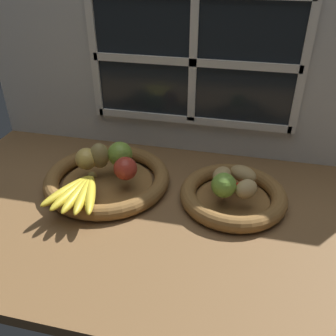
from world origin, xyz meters
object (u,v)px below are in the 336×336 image
(fruit_bowl_left, at_px, (107,179))
(fruit_bowl_right, at_px, (233,196))
(apple_golden_left, at_px, (86,159))
(banana_bunch_front, at_px, (79,192))
(apple_green_back, at_px, (120,154))
(potato_back, at_px, (243,174))
(chili_pepper, at_px, (235,185))
(lime_near, at_px, (224,185))
(apple_red_right, at_px, (125,169))
(pear_brown, at_px, (99,156))
(potato_small, at_px, (246,189))
(potato_oblong, at_px, (222,175))

(fruit_bowl_left, bearing_deg, fruit_bowl_right, 0.00)
(apple_golden_left, bearing_deg, banana_bunch_front, -74.98)
(apple_green_back, bearing_deg, potato_back, -0.62)
(apple_green_back, xyz_separation_m, chili_pepper, (0.35, -0.05, -0.03))
(lime_near, bearing_deg, apple_red_right, 176.59)
(fruit_bowl_left, height_order, banana_bunch_front, banana_bunch_front)
(apple_green_back, bearing_deg, pear_brown, -154.07)
(fruit_bowl_right, height_order, potato_small, potato_small)
(apple_green_back, xyz_separation_m, potato_small, (0.38, -0.08, -0.01))
(banana_bunch_front, relative_size, lime_near, 2.80)
(apple_red_right, distance_m, lime_near, 0.28)
(fruit_bowl_left, xyz_separation_m, potato_back, (0.39, 0.04, 0.05))
(potato_oblong, distance_m, chili_pepper, 0.05)
(fruit_bowl_right, relative_size, chili_pepper, 2.39)
(fruit_bowl_left, relative_size, apple_green_back, 4.95)
(banana_bunch_front, height_order, chili_pepper, banana_bunch_front)
(fruit_bowl_left, distance_m, pear_brown, 0.07)
(lime_near, bearing_deg, potato_small, 6.67)
(fruit_bowl_right, height_order, apple_green_back, apple_green_back)
(fruit_bowl_left, xyz_separation_m, apple_golden_left, (-0.06, 0.01, 0.06))
(pear_brown, bearing_deg, apple_golden_left, -156.94)
(fruit_bowl_left, bearing_deg, apple_red_right, -19.03)
(potato_small, xyz_separation_m, lime_near, (-0.06, -0.01, 0.01))
(fruit_bowl_right, relative_size, apple_red_right, 4.41)
(apple_red_right, height_order, lime_near, same)
(potato_back, bearing_deg, apple_red_right, -168.15)
(fruit_bowl_left, height_order, lime_near, lime_near)
(potato_small, xyz_separation_m, potato_back, (-0.01, 0.08, -0.00))
(potato_oblong, distance_m, lime_near, 0.07)
(apple_golden_left, xyz_separation_m, potato_small, (0.47, -0.04, -0.01))
(potato_oblong, xyz_separation_m, potato_back, (0.06, 0.02, 0.00))
(pear_brown, relative_size, chili_pepper, 0.64)
(fruit_bowl_left, height_order, pear_brown, pear_brown)
(fruit_bowl_left, height_order, potato_back, potato_back)
(apple_green_back, distance_m, lime_near, 0.33)
(apple_red_right, relative_size, potato_oblong, 0.94)
(apple_green_back, height_order, lime_near, apple_green_back)
(apple_golden_left, bearing_deg, fruit_bowl_left, -6.48)
(apple_golden_left, relative_size, apple_green_back, 0.87)
(apple_red_right, xyz_separation_m, apple_golden_left, (-0.13, 0.03, -0.00))
(fruit_bowl_right, xyz_separation_m, chili_pepper, (0.00, 0.00, 0.03))
(apple_red_right, xyz_separation_m, chili_pepper, (0.31, 0.03, -0.02))
(fruit_bowl_right, xyz_separation_m, pear_brown, (-0.40, 0.02, 0.06))
(chili_pepper, bearing_deg, apple_red_right, 152.82)
(chili_pepper, bearing_deg, lime_near, -155.42)
(potato_back, bearing_deg, potato_small, -81.03)
(fruit_bowl_right, bearing_deg, pear_brown, 176.77)
(banana_bunch_front, xyz_separation_m, potato_oblong, (0.36, 0.16, 0.01))
(apple_red_right, xyz_separation_m, potato_oblong, (0.27, 0.05, -0.01))
(fruit_bowl_right, xyz_separation_m, apple_red_right, (-0.30, -0.02, 0.06))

